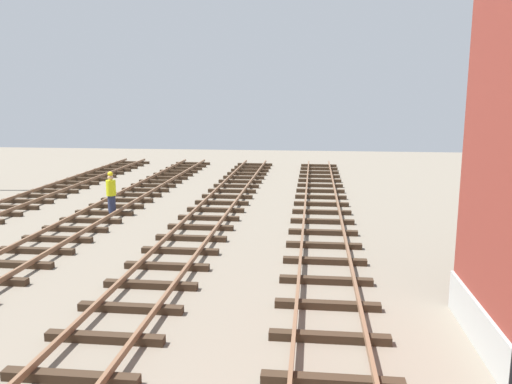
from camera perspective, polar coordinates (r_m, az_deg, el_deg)
The scene contains 1 object.
track_worker_foreground at distance 22.59m, azimuth -15.64°, elevation -0.17°, with size 0.40×0.40×1.87m.
Camera 1 is at (0.10, -4.16, 4.98)m, focal length 36.36 mm.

